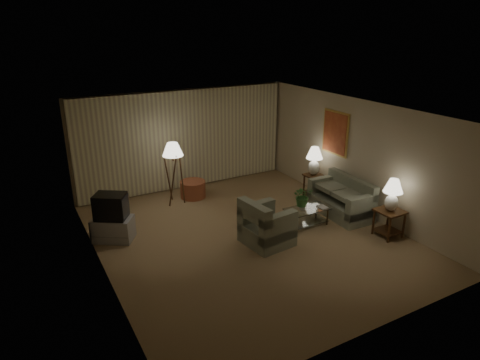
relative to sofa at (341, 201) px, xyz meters
name	(u,v)px	position (x,y,z in m)	size (l,w,h in m)	color
ground	(248,236)	(-2.50, 0.09, -0.35)	(7.00, 7.00, 0.00)	olive
room_shell	(216,142)	(-2.48, 1.60, 1.39)	(6.04, 7.02, 2.72)	beige
sofa	(341,201)	(0.00, 0.00, 0.00)	(1.65, 0.91, 0.71)	gray
armchair	(267,226)	(-2.30, -0.35, 0.03)	(1.11, 1.08, 0.77)	gray
side_table_near	(389,218)	(0.15, -1.35, 0.06)	(0.54, 0.54, 0.60)	#3B2110
side_table_far	(313,182)	(0.15, 1.25, 0.04)	(0.45, 0.38, 0.60)	#3B2110
table_lamp_near	(393,192)	(0.15, -1.35, 0.66)	(0.41, 0.41, 0.70)	white
table_lamp_far	(314,158)	(0.15, 1.25, 0.68)	(0.43, 0.43, 0.74)	white
coffee_table	(307,214)	(-1.06, -0.10, -0.08)	(0.99, 0.54, 0.41)	silver
tv_cabinet	(113,229)	(-5.05, 1.35, -0.10)	(0.96, 0.87, 0.50)	#99999B
crt_tv	(111,206)	(-5.05, 1.35, 0.41)	(0.77, 0.71, 0.53)	black
floor_lamp	(174,172)	(-3.20, 2.57, 0.47)	(0.51, 0.51, 1.58)	#3B2110
ottoman	(193,189)	(-2.65, 2.71, -0.13)	(0.66, 0.66, 0.44)	#A65838
vase	(302,207)	(-1.21, -0.10, 0.13)	(0.14, 0.14, 0.15)	white
flowers	(303,194)	(-1.21, -0.10, 0.45)	(0.43, 0.37, 0.48)	#3E7E38
book	(319,208)	(-0.81, -0.20, 0.07)	(0.18, 0.24, 0.02)	olive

